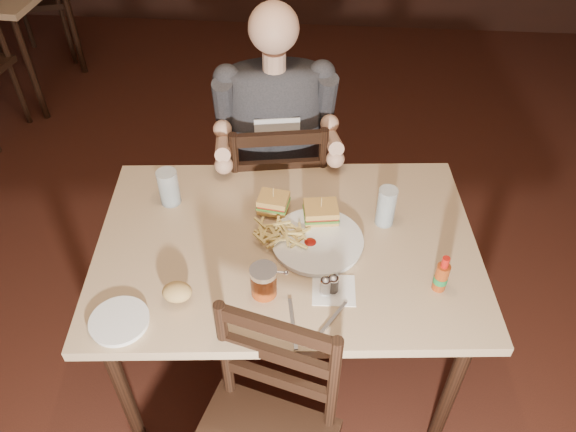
# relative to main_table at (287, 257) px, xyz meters

# --- Properties ---
(room_shell) EXTENTS (7.00, 7.00, 7.00)m
(room_shell) POSITION_rel_main_table_xyz_m (-0.15, -0.06, 0.70)
(room_shell) COLOR black
(room_shell) RESTS_ON ground
(main_table) EXTENTS (1.39, 1.00, 0.77)m
(main_table) POSITION_rel_main_table_xyz_m (0.00, 0.00, 0.00)
(main_table) COLOR tan
(main_table) RESTS_ON ground
(chair_far) EXTENTS (0.51, 0.54, 0.94)m
(chair_far) POSITION_rel_main_table_xyz_m (-0.10, 0.61, -0.23)
(chair_far) COLOR black
(chair_far) RESTS_ON ground
(diner) EXTENTS (0.57, 0.48, 0.88)m
(diner) POSITION_rel_main_table_xyz_m (-0.09, 0.56, 0.23)
(diner) COLOR #35343A
(diner) RESTS_ON chair_far
(dinner_plate) EXTENTS (0.34, 0.34, 0.02)m
(dinner_plate) POSITION_rel_main_table_xyz_m (0.11, 0.00, 0.08)
(dinner_plate) COLOR white
(dinner_plate) RESTS_ON main_table
(sandwich_left) EXTENTS (0.12, 0.10, 0.09)m
(sandwich_left) POSITION_rel_main_table_xyz_m (-0.06, 0.15, 0.14)
(sandwich_left) COLOR #DCA850
(sandwich_left) RESTS_ON dinner_plate
(sandwich_right) EXTENTS (0.13, 0.11, 0.10)m
(sandwich_right) POSITION_rel_main_table_xyz_m (0.11, 0.11, 0.14)
(sandwich_right) COLOR #DCA850
(sandwich_right) RESTS_ON dinner_plate
(fries_pile) EXTENTS (0.24, 0.18, 0.04)m
(fries_pile) POSITION_rel_main_table_xyz_m (-0.02, 0.01, 0.11)
(fries_pile) COLOR #D3B965
(fries_pile) RESTS_ON dinner_plate
(ketchup_dollop) EXTENTS (0.05, 0.05, 0.01)m
(ketchup_dollop) POSITION_rel_main_table_xyz_m (0.08, -0.01, 0.10)
(ketchup_dollop) COLOR maroon
(ketchup_dollop) RESTS_ON dinner_plate
(glass_left) EXTENTS (0.08, 0.08, 0.14)m
(glass_left) POSITION_rel_main_table_xyz_m (-0.45, 0.18, 0.14)
(glass_left) COLOR silver
(glass_left) RESTS_ON main_table
(glass_right) EXTENTS (0.07, 0.07, 0.15)m
(glass_right) POSITION_rel_main_table_xyz_m (0.34, 0.13, 0.15)
(glass_right) COLOR silver
(glass_right) RESTS_ON main_table
(hot_sauce) EXTENTS (0.05, 0.05, 0.14)m
(hot_sauce) POSITION_rel_main_table_xyz_m (0.50, -0.16, 0.14)
(hot_sauce) COLOR #89340F
(hot_sauce) RESTS_ON main_table
(salt_shaker) EXTENTS (0.04, 0.04, 0.06)m
(salt_shaker) POSITION_rel_main_table_xyz_m (0.14, -0.21, 0.10)
(salt_shaker) COLOR white
(salt_shaker) RESTS_ON main_table
(pepper_shaker) EXTENTS (0.04, 0.04, 0.07)m
(pepper_shaker) POSITION_rel_main_table_xyz_m (0.16, -0.20, 0.11)
(pepper_shaker) COLOR #38332D
(pepper_shaker) RESTS_ON main_table
(syrup_dispenser) EXTENTS (0.09, 0.09, 0.11)m
(syrup_dispenser) POSITION_rel_main_table_xyz_m (-0.05, -0.23, 0.13)
(syrup_dispenser) COLOR #89340F
(syrup_dispenser) RESTS_ON main_table
(napkin) EXTENTS (0.14, 0.13, 0.00)m
(napkin) POSITION_rel_main_table_xyz_m (0.17, -0.20, 0.07)
(napkin) COLOR white
(napkin) RESTS_ON main_table
(knife) EXTENTS (0.04, 0.19, 0.00)m
(knife) POSITION_rel_main_table_xyz_m (0.05, -0.34, 0.08)
(knife) COLOR silver
(knife) RESTS_ON napkin
(fork) EXTENTS (0.09, 0.13, 0.00)m
(fork) POSITION_rel_main_table_xyz_m (0.17, -0.31, 0.08)
(fork) COLOR silver
(fork) RESTS_ON napkin
(side_plate) EXTENTS (0.19, 0.19, 0.01)m
(side_plate) POSITION_rel_main_table_xyz_m (-0.48, -0.38, 0.08)
(side_plate) COLOR white
(side_plate) RESTS_ON main_table
(bread_roll) EXTENTS (0.10, 0.09, 0.06)m
(bread_roll) POSITION_rel_main_table_xyz_m (-0.32, -0.28, 0.11)
(bread_roll) COLOR tan
(bread_roll) RESTS_ON side_plate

